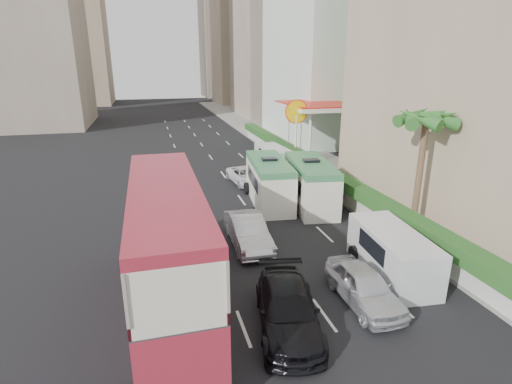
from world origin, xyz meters
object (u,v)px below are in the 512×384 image
object	(u,v)px
car_silver_lane_b	(362,302)
palm_tree	(419,175)
car_black	(287,327)
shell_station	(317,131)
van_asset	(246,183)
panel_van_far	(274,158)
double_decker_bus	(169,250)
car_silver_lane_a	(248,245)
minibus_near	(269,182)
minibus_far	(310,184)
panel_van_near	(392,253)

from	to	relation	value
car_silver_lane_b	palm_tree	size ratio (longest dim) A/B	0.69
car_black	shell_station	xyz separation A→B (m)	(12.02, 25.34, 2.75)
van_asset	panel_van_far	bearing A→B (deg)	40.16
double_decker_bus	palm_tree	world-z (taller)	palm_tree
car_silver_lane_a	palm_tree	bearing A→B (deg)	-3.89
double_decker_bus	minibus_near	xyz separation A→B (m)	(7.33, 11.05, -1.03)
car_silver_lane_b	minibus_near	distance (m)	12.77
panel_van_far	shell_station	distance (m)	6.67
van_asset	palm_tree	distance (m)	14.25
double_decker_bus	palm_tree	bearing A→B (deg)	16.16
car_silver_lane_b	panel_van_far	xyz separation A→B (m)	(2.96, 21.42, 1.00)
car_silver_lane_a	shell_station	bearing A→B (deg)	57.80
car_silver_lane_b	car_black	distance (m)	3.55
double_decker_bus	car_black	distance (m)	5.26
palm_tree	car_silver_lane_a	bearing A→B (deg)	175.54
car_silver_lane_a	car_silver_lane_b	distance (m)	7.14
panel_van_far	minibus_far	bearing A→B (deg)	-96.65
van_asset	minibus_far	size ratio (longest dim) A/B	0.67
car_black	minibus_far	world-z (taller)	minibus_far
van_asset	palm_tree	world-z (taller)	palm_tree
car_silver_lane_a	car_silver_lane_b	bearing A→B (deg)	-62.72
car_silver_lane_b	minibus_far	world-z (taller)	minibus_far
car_silver_lane_b	car_black	size ratio (longest dim) A/B	0.84
car_silver_lane_a	palm_tree	xyz separation A→B (m)	(9.55, -0.74, 3.38)
car_black	van_asset	size ratio (longest dim) A/B	1.15
minibus_near	van_asset	bearing A→B (deg)	101.54
car_black	minibus_near	world-z (taller)	minibus_near
panel_van_near	panel_van_far	world-z (taller)	panel_van_near
car_black	minibus_near	xyz separation A→B (m)	(3.35, 13.39, 1.50)
shell_station	minibus_far	bearing A→B (deg)	-115.00
panel_van_near	palm_tree	size ratio (longest dim) A/B	0.82
van_asset	minibus_far	bearing A→B (deg)	-70.89
minibus_near	minibus_far	size ratio (longest dim) A/B	0.99
car_silver_lane_a	van_asset	distance (m)	11.54
car_silver_lane_a	car_silver_lane_b	world-z (taller)	car_silver_lane_a
panel_van_near	panel_van_far	distance (m)	19.69
minibus_far	car_black	bearing A→B (deg)	-107.17
car_silver_lane_a	van_asset	bearing A→B (deg)	77.41
minibus_far	car_silver_lane_a	bearing A→B (deg)	-129.15
panel_van_near	car_silver_lane_a	bearing A→B (deg)	145.46
double_decker_bus	shell_station	world-z (taller)	shell_station
shell_station	minibus_near	bearing A→B (deg)	-125.96
van_asset	shell_station	size ratio (longest dim) A/B	0.57
minibus_far	panel_van_far	world-z (taller)	minibus_far
car_black	palm_tree	distance (m)	12.17
panel_van_near	shell_station	xyz separation A→B (m)	(6.16, 22.89, 1.71)
panel_van_far	palm_tree	bearing A→B (deg)	-81.37
double_decker_bus	minibus_near	size ratio (longest dim) A/B	1.62
car_silver_lane_a	minibus_far	xyz separation A→B (m)	(5.62, 5.10, 1.51)
palm_tree	shell_station	xyz separation A→B (m)	(2.20, 19.00, -0.63)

